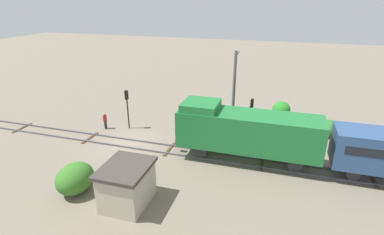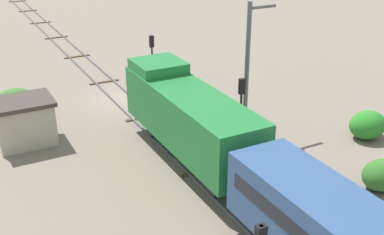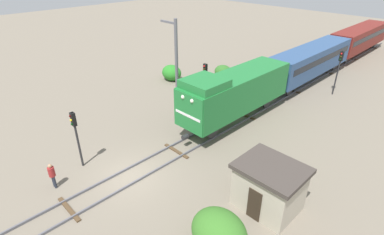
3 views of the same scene
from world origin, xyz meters
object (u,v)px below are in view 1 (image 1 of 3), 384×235
Objects in this scene: catenary_mast at (234,91)px; traffic_signal_mid at (251,113)px; traffic_signal_near at (127,102)px; relay_hut at (127,185)px; worker_by_signal at (259,131)px; locomotive at (246,130)px; worker_near_track at (105,120)px.

traffic_signal_mid is at bearing 48.61° from catenary_mast.
traffic_signal_near reaches higher than relay_hut.
worker_by_signal is 0.49× the size of relay_hut.
catenary_mast reaches higher than locomotive.
traffic_signal_near is at bearing -89.05° from traffic_signal_mid.
locomotive is at bearing -0.63° from traffic_signal_mid.
relay_hut is (10.70, 5.62, -1.39)m from traffic_signal_near.
traffic_signal_mid reaches higher than relay_hut.
relay_hut reaches higher than worker_by_signal.
traffic_signal_near is 0.50× the size of catenary_mast.
worker_by_signal is at bearing 169.13° from locomotive.
locomotive reaches higher than worker_by_signal.
catenary_mast is (-2.66, 12.42, 3.28)m from worker_near_track.
traffic_signal_near reaches higher than worker_by_signal.
catenary_mast is (-5.06, -1.85, 1.50)m from locomotive.
worker_by_signal is at bearing 94.44° from traffic_signal_near.
worker_by_signal is (-0.80, 0.77, -1.96)m from traffic_signal_mid.
locomotive is 6.82× the size of worker_by_signal.
locomotive is 12.49m from traffic_signal_near.
traffic_signal_mid is 12.78m from relay_hut.
traffic_signal_mid is 14.48m from worker_near_track.
traffic_signal_near is 12.12m from traffic_signal_mid.
locomotive is 4.63m from worker_by_signal.
relay_hut is at bearing -40.73° from locomotive.
worker_by_signal is (-1.00, 12.88, -1.79)m from traffic_signal_near.
traffic_signal_near is 2.94m from worker_near_track.
worker_near_track and worker_by_signal have the same top height.
traffic_signal_near is 13.05m from worker_by_signal.
locomotive is at bearing 139.27° from relay_hut.
worker_near_track is (-2.40, -14.27, -1.78)m from locomotive.
worker_near_track is at bearing -69.95° from traffic_signal_near.
traffic_signal_mid reaches higher than traffic_signal_near.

